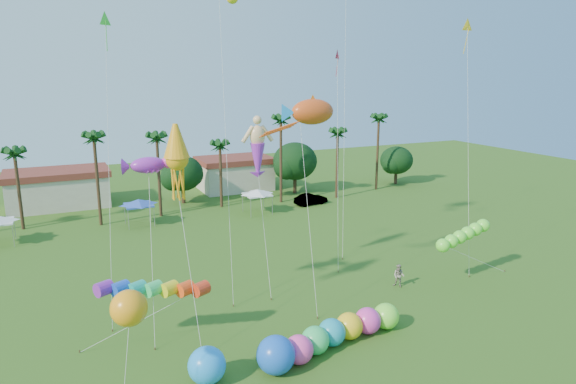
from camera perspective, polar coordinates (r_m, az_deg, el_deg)
name	(u,v)px	position (r m, az deg, el deg)	size (l,w,h in m)	color
tree_line	(203,171)	(68.53, -9.39, 2.30)	(69.46, 8.91, 11.00)	#3A2819
buildings_row	(145,184)	(73.34, -15.62, 0.88)	(35.00, 7.00, 4.00)	beige
tent_row	(139,203)	(59.57, -16.18, -1.19)	(31.00, 4.00, 0.60)	white
car_b	(311,199)	(67.43, 2.55, -0.80)	(1.55, 4.45, 1.47)	#4C4C54
spectator_b	(399,276)	(42.90, 12.21, -9.09)	(0.92, 0.72, 1.90)	gray
caterpillar_inflatable	(327,336)	(33.26, 4.33, -15.68)	(11.13, 3.93, 2.27)	#FF43A6
blue_ball	(207,365)	(30.45, -9.01, -18.50)	(2.14, 2.14, 2.14)	#1C91FD
rainbow_tube	(175,294)	(33.54, -12.49, -10.96)	(9.17, 2.89, 3.91)	red
green_worm	(443,245)	(43.16, 16.83, -5.70)	(10.18, 1.17, 4.11)	#69FB37
orange_ball_kite	(129,308)	(26.20, -17.26, -12.23)	(1.95, 1.95, 6.89)	orange
merman_kite	(258,151)	(40.97, -3.39, 4.56)	(2.01, 4.97, 13.24)	#F7C28C
fish_kite	(313,112)	(38.45, 2.76, 8.89)	(5.35, 6.41, 15.19)	#D64A17
squid_kite	(177,159)	(33.45, -12.24, 3.59)	(2.11, 5.56, 13.94)	orange
lobster_kite	(148,165)	(35.27, -15.28, 2.90)	(4.50, 6.16, 11.76)	purple
delta_kite_red	(337,60)	(46.14, 5.52, 14.36)	(2.23, 4.28, 18.96)	red
delta_kite_yellow	(467,30)	(47.07, 19.32, 16.64)	(1.87, 3.85, 21.37)	gold
delta_kite_green	(105,26)	(37.47, -19.63, 16.94)	(2.07, 4.26, 20.90)	#39E034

